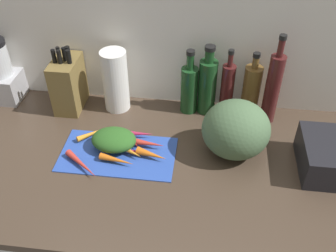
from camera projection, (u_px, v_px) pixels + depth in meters
The scene contains 24 objects.
ground_plane at pixel (144, 162), 139.15cm from camera, with size 170.00×80.00×3.00cm, color #47382B.
wall_back at pixel (157, 34), 148.54cm from camera, with size 170.00×3.00×60.00cm, color silver.
cutting_board at pixel (118, 154), 139.53cm from camera, with size 41.58×22.57×0.80cm, color #2D51B7.
carrot_0 at pixel (93, 133), 146.23cm from camera, with size 2.13×2.13×13.25cm, color orange.
carrot_1 at pixel (127, 150), 138.19cm from camera, with size 3.18×3.18×12.63cm, color orange.
carrot_2 at pixel (134, 141), 142.22cm from camera, with size 2.96×2.96×17.19cm, color #B2264C.
carrot_3 at pixel (117, 160), 134.64cm from camera, with size 2.58×2.58×12.71cm, color orange.
carrot_4 at pixel (144, 143), 141.00cm from camera, with size 3.37×3.37×15.23cm, color red.
carrot_5 at pixel (82, 164), 133.18cm from camera, with size 2.45×2.45×16.65cm, color red.
carrot_6 at pixel (126, 150), 138.69cm from camera, with size 2.40×2.40×17.00cm, color #B2264C.
carrot_7 at pixel (133, 134), 145.13cm from camera, with size 3.26×3.26×15.17cm, color #B2264C.
carrot_8 at pixel (151, 155), 136.36cm from camera, with size 3.00×3.00×11.24cm, color orange.
carrot_9 at pixel (131, 139), 142.93cm from camera, with size 2.81×2.81×10.47cm, color red.
carrot_greens_pile at pixel (114, 140), 139.66cm from camera, with size 16.36×12.59×6.92cm, color #2D6023.
winter_squash at pixel (236, 130), 134.11cm from camera, with size 23.97×22.07×21.35cm, color #4C6B47.
knife_block at pixel (68, 83), 155.79cm from camera, with size 9.93×17.14×27.17cm.
blender_appliance at pixel (1, 74), 160.32cm from camera, with size 14.14×14.14×26.90cm.
paper_towel_roll at pixel (115, 81), 154.02cm from camera, with size 10.33×10.33×25.90cm, color white.
bottle_0 at pixel (189, 88), 153.76cm from camera, with size 6.90×6.90×27.59cm.
bottle_1 at pixel (207, 85), 152.44cm from camera, with size 7.34×7.34×29.61cm.
bottle_2 at pixel (227, 89), 151.49cm from camera, with size 5.29×5.29×29.03cm.
bottle_3 at pixel (251, 91), 151.46cm from camera, with size 7.06×7.06×27.91cm.
bottle_4 at pixel (273, 88), 145.98cm from camera, with size 5.77×5.77×37.06cm.
dish_rack at pixel (334, 157), 130.74cm from camera, with size 22.33×22.81×11.42cm, color black.
Camera 1 is at (20.82, -97.25, 97.07)cm, focal length 41.11 mm.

